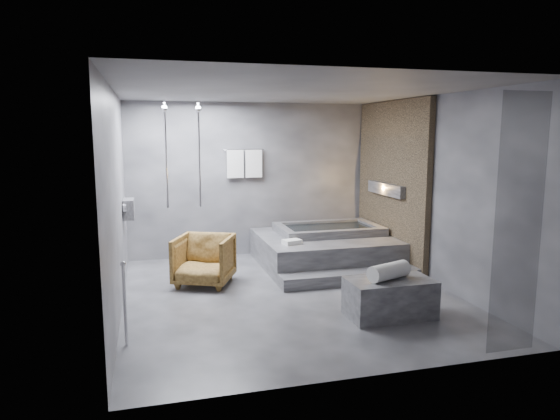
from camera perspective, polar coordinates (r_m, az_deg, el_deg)
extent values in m
plane|color=#303033|center=(7.14, 1.01, -9.61)|extent=(5.00, 5.00, 0.00)
cube|color=#505053|center=(6.79, 1.08, 13.41)|extent=(4.50, 5.00, 0.04)
cube|color=#3B3B40|center=(9.24, -3.24, 3.48)|extent=(4.50, 0.04, 2.80)
cube|color=#3B3B40|center=(4.50, 9.86, -2.25)|extent=(4.50, 0.04, 2.80)
cube|color=#3B3B40|center=(6.57, -18.16, 0.90)|extent=(0.04, 5.00, 2.80)
cube|color=#3B3B40|center=(7.75, 17.26, 2.08)|extent=(0.04, 5.00, 2.80)
cube|color=#856E4E|center=(8.80, 12.60, 3.02)|extent=(0.10, 2.40, 2.78)
cube|color=#FF9938|center=(8.77, 12.12, 2.36)|extent=(0.14, 1.20, 0.20)
cube|color=gray|center=(8.00, -16.90, 0.12)|extent=(0.16, 0.42, 0.30)
imported|color=beige|center=(7.90, -16.83, -0.30)|extent=(0.08, 0.08, 0.21)
imported|color=beige|center=(8.11, -16.78, -0.28)|extent=(0.07, 0.07, 0.15)
cylinder|color=silver|center=(8.61, -9.22, 6.33)|extent=(0.04, 0.04, 1.80)
cylinder|color=silver|center=(8.57, -12.90, 6.21)|extent=(0.04, 0.04, 1.80)
cylinder|color=silver|center=(9.12, -4.12, 6.87)|extent=(0.75, 0.02, 0.02)
cube|color=white|center=(9.08, -5.14, 5.27)|extent=(0.30, 0.06, 0.50)
cube|color=white|center=(9.14, -3.03, 5.31)|extent=(0.30, 0.06, 0.50)
cylinder|color=silver|center=(5.61, -17.31, -10.35)|extent=(0.04, 0.04, 0.90)
cube|color=black|center=(5.45, 25.58, -1.62)|extent=(0.55, 0.01, 2.60)
cube|color=#353538|center=(8.71, 5.05, -4.54)|extent=(2.20, 2.00, 0.50)
cube|color=#353538|center=(7.69, 8.06, -7.63)|extent=(2.20, 0.36, 0.18)
cube|color=#333336|center=(6.40, 12.44, -9.79)|extent=(1.05, 0.58, 0.47)
imported|color=#462E11|center=(7.58, -8.67, -5.66)|extent=(1.06, 1.07, 0.75)
cylinder|color=silver|center=(6.30, 12.34, -6.86)|extent=(0.61, 0.40, 0.21)
cube|color=silver|center=(7.96, 1.38, -3.66)|extent=(0.31, 0.26, 0.07)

